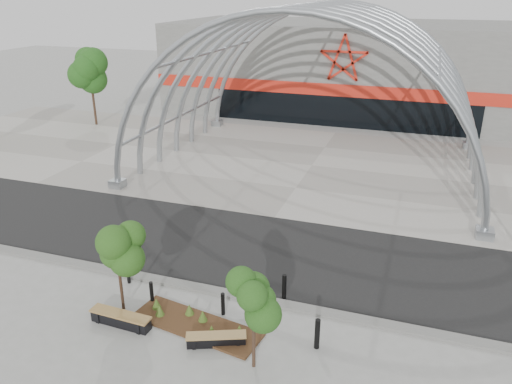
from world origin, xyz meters
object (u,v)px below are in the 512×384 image
at_px(street_tree_1, 254,304).
at_px(bench_0, 121,319).
at_px(bench_1, 216,340).
at_px(street_tree_0, 117,249).
at_px(bollard_2, 223,304).

xyz_separation_m(street_tree_1, bench_0, (-5.07, 0.45, -2.09)).
distance_m(street_tree_1, bench_1, 2.66).
distance_m(street_tree_1, bench_0, 5.51).
xyz_separation_m(street_tree_0, bench_0, (0.45, -0.85, -2.26)).
bearing_deg(bench_1, bollard_2, 104.58).
bearing_deg(street_tree_0, bench_1, -10.50).
bearing_deg(bollard_2, street_tree_0, -166.38).
relative_size(street_tree_1, bench_0, 1.40).
height_order(street_tree_0, bollard_2, street_tree_0).
distance_m(street_tree_0, bench_0, 2.45).
xyz_separation_m(street_tree_1, bench_1, (-1.50, 0.55, -2.12)).
relative_size(street_tree_0, street_tree_1, 1.07).
bearing_deg(bench_1, street_tree_1, -20.05).
bearing_deg(bollard_2, bench_1, -75.42).
bearing_deg(bollard_2, street_tree_1, -48.44).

